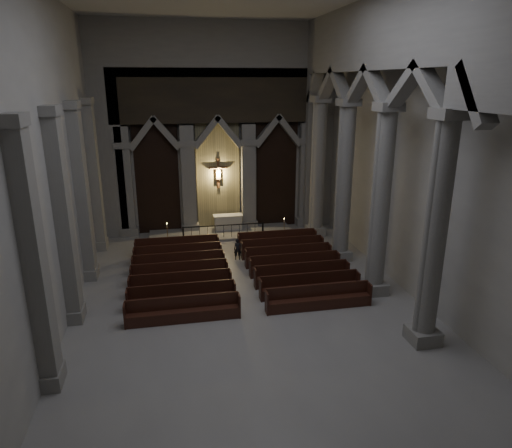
{
  "coord_description": "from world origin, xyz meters",
  "views": [
    {
      "loc": [
        -2.98,
        -15.22,
        8.78
      ],
      "look_at": [
        0.6,
        3.0,
        2.96
      ],
      "focal_mm": 32.0,
      "sensor_mm": 36.0,
      "label": 1
    }
  ],
  "objects_px": {
    "worshipper": "(238,249)",
    "pews": "(239,272)",
    "candle_stand_left": "(168,241)",
    "candle_stand_right": "(284,233)",
    "altar": "(228,222)",
    "altar_rail": "(224,230)"
  },
  "relations": [
    {
      "from": "worshipper",
      "to": "pews",
      "type": "bearing_deg",
      "value": -90.88
    },
    {
      "from": "worshipper",
      "to": "candle_stand_left",
      "type": "bearing_deg",
      "value": 152.22
    },
    {
      "from": "candle_stand_left",
      "to": "candle_stand_right",
      "type": "bearing_deg",
      "value": 1.54
    },
    {
      "from": "altar",
      "to": "candle_stand_left",
      "type": "xyz_separation_m",
      "value": [
        -3.64,
        -2.21,
        -0.22
      ]
    },
    {
      "from": "altar",
      "to": "worshipper",
      "type": "height_order",
      "value": "worshipper"
    },
    {
      "from": "altar",
      "to": "altar_rail",
      "type": "bearing_deg",
      "value": -107.17
    },
    {
      "from": "altar",
      "to": "candle_stand_right",
      "type": "height_order",
      "value": "candle_stand_right"
    },
    {
      "from": "altar_rail",
      "to": "candle_stand_left",
      "type": "height_order",
      "value": "candle_stand_left"
    },
    {
      "from": "altar",
      "to": "candle_stand_right",
      "type": "relative_size",
      "value": 1.4
    },
    {
      "from": "altar_rail",
      "to": "candle_stand_right",
      "type": "bearing_deg",
      "value": -9.2
    },
    {
      "from": "candle_stand_right",
      "to": "worshipper",
      "type": "height_order",
      "value": "candle_stand_right"
    },
    {
      "from": "altar",
      "to": "pews",
      "type": "relative_size",
      "value": 0.18
    },
    {
      "from": "candle_stand_right",
      "to": "worshipper",
      "type": "relative_size",
      "value": 1.15
    },
    {
      "from": "pews",
      "to": "worshipper",
      "type": "relative_size",
      "value": 8.81
    },
    {
      "from": "candle_stand_left",
      "to": "candle_stand_right",
      "type": "distance_m",
      "value": 6.64
    },
    {
      "from": "worshipper",
      "to": "candle_stand_right",
      "type": "bearing_deg",
      "value": 46.8
    },
    {
      "from": "candle_stand_right",
      "to": "worshipper",
      "type": "bearing_deg",
      "value": -140.19
    },
    {
      "from": "candle_stand_left",
      "to": "candle_stand_right",
      "type": "height_order",
      "value": "candle_stand_left"
    },
    {
      "from": "pews",
      "to": "altar",
      "type": "bearing_deg",
      "value": 86.27
    },
    {
      "from": "altar",
      "to": "candle_stand_right",
      "type": "bearing_deg",
      "value": -34.03
    },
    {
      "from": "worshipper",
      "to": "altar",
      "type": "bearing_deg",
      "value": 95.35
    },
    {
      "from": "altar_rail",
      "to": "candle_stand_right",
      "type": "xyz_separation_m",
      "value": [
        3.46,
        -0.56,
        -0.27
      ]
    }
  ]
}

